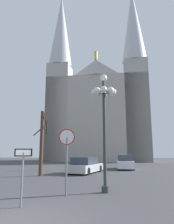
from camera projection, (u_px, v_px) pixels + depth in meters
name	position (u px, v px, depth m)	size (l,w,h in m)	color
ground_plane	(12.00, 224.00, 5.78)	(120.00, 120.00, 0.00)	#424244
cathedral	(98.00, 103.00, 44.84)	(21.04, 11.28, 38.00)	#ADA89E
stop_sign	(67.00, 148.00, 9.89)	(0.76, 0.15, 3.02)	slate
one_way_arrow_sign	(23.00, 168.00, 7.75)	(0.63, 0.18, 2.07)	slate
street_lamp	(104.00, 108.00, 10.94)	(1.31, 1.31, 6.01)	#2D3833
bare_tree	(42.00, 141.00, 17.63)	(1.38, 1.17, 5.36)	#473323
parked_car_near_white	(125.00, 162.00, 23.77)	(2.04, 4.36, 1.56)	silver
parked_car_far_silver	(85.00, 166.00, 19.37)	(3.14, 4.93, 1.45)	#B7B7BC
pedestrian_walking	(40.00, 161.00, 21.96)	(0.32, 0.32, 1.68)	black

